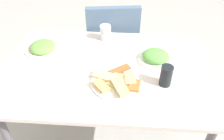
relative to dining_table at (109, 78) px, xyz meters
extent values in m
plane|color=#ADACA7|center=(0.00, 0.00, -0.65)|extent=(6.00, 6.00, 0.00)
cube|color=silver|center=(0.00, 0.00, 0.07)|extent=(1.22, 0.81, 0.02)
cylinder|color=#56545B|center=(-0.55, 0.35, -0.30)|extent=(0.04, 0.04, 0.70)
cylinder|color=#56545B|center=(0.55, 0.35, -0.30)|extent=(0.04, 0.04, 0.70)
cube|color=slate|center=(-0.03, 0.67, -0.25)|extent=(0.47, 0.47, 0.06)
cube|color=slate|center=(-0.01, 0.48, 0.01)|extent=(0.40, 0.10, 0.46)
cylinder|color=#322A2E|center=(0.14, 0.88, -0.47)|extent=(0.03, 0.03, 0.37)
cylinder|color=#322A2E|center=(-0.24, 0.84, -0.47)|extent=(0.03, 0.03, 0.37)
cylinder|color=#322A2E|center=(0.18, 0.51, -0.47)|extent=(0.03, 0.03, 0.37)
cylinder|color=#322A2E|center=(-0.19, 0.46, -0.47)|extent=(0.03, 0.03, 0.37)
cylinder|color=white|center=(0.06, -0.12, 0.08)|extent=(0.29, 0.29, 0.01)
cube|color=#D3B477|center=(0.07, -0.19, 0.12)|extent=(0.11, 0.15, 0.02)
cube|color=#DAC385|center=(-0.02, -0.09, 0.10)|extent=(0.15, 0.11, 0.02)
cube|color=#CB5B30|center=(0.07, -0.03, 0.10)|extent=(0.13, 0.11, 0.01)
cube|color=#E4AE73|center=(0.13, -0.10, 0.10)|extent=(0.07, 0.11, 0.01)
cube|color=#E8B963|center=(-0.03, -0.18, 0.11)|extent=(0.10, 0.11, 0.01)
cube|color=#D1BA6F|center=(0.04, -0.12, 0.10)|extent=(0.09, 0.12, 0.02)
cube|color=orange|center=(0.15, -0.15, 0.10)|extent=(0.07, 0.10, 0.01)
cylinder|color=white|center=(-0.44, 0.16, 0.08)|extent=(0.24, 0.24, 0.01)
ellipsoid|color=#6AA049|center=(-0.44, 0.16, 0.10)|extent=(0.20, 0.20, 0.05)
sphere|color=yellow|center=(-0.42, 0.22, 0.10)|extent=(0.03, 0.03, 0.03)
cylinder|color=white|center=(0.28, 0.10, 0.08)|extent=(0.22, 0.22, 0.01)
ellipsoid|color=#5FA74B|center=(0.28, 0.10, 0.11)|extent=(0.19, 0.17, 0.07)
sphere|color=yellow|center=(0.23, 0.07, 0.10)|extent=(0.02, 0.02, 0.02)
cylinder|color=black|center=(0.32, -0.11, 0.14)|extent=(0.08, 0.08, 0.12)
cylinder|color=silver|center=(-0.05, 0.32, 0.13)|extent=(0.07, 0.07, 0.10)
cube|color=white|center=(-0.12, 0.13, 0.08)|extent=(0.17, 0.17, 0.00)
cube|color=silver|center=(-0.12, 0.12, 0.08)|extent=(0.16, 0.07, 0.00)
cube|color=silver|center=(-0.12, 0.15, 0.08)|extent=(0.17, 0.08, 0.00)
camera|label=1|loc=(0.10, -1.10, 1.00)|focal=38.60mm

